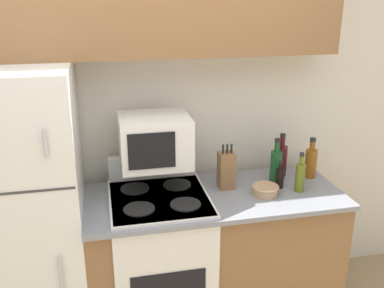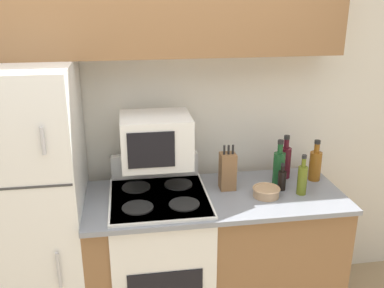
{
  "view_description": "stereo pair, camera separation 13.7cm",
  "coord_description": "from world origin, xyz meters",
  "px_view_note": "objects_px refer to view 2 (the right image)",
  "views": [
    {
      "loc": [
        -0.3,
        -2.03,
        2.13
      ],
      "look_at": [
        0.2,
        0.28,
        1.29
      ],
      "focal_mm": 40.0,
      "sensor_mm": 36.0,
      "label": 1
    },
    {
      "loc": [
        -0.17,
        -2.06,
        2.13
      ],
      "look_at": [
        0.2,
        0.28,
        1.29
      ],
      "focal_mm": 40.0,
      "sensor_mm": 36.0,
      "label": 2
    }
  ],
  "objects_px": {
    "stove": "(161,260)",
    "bottle_whiskey": "(315,164)",
    "microwave": "(156,140)",
    "bottle_olive_oil": "(302,179)",
    "bottle_wine_red": "(285,161)",
    "bottle_wine_green": "(279,166)",
    "bowl": "(266,192)",
    "bottle_soy_sauce": "(282,179)",
    "knife_block": "(228,171)",
    "refrigerator": "(25,212)"
  },
  "relations": [
    {
      "from": "bowl",
      "to": "bottle_soy_sauce",
      "type": "relative_size",
      "value": 0.95
    },
    {
      "from": "knife_block",
      "to": "bottle_soy_sauce",
      "type": "bearing_deg",
      "value": -12.12
    },
    {
      "from": "bottle_olive_oil",
      "to": "bottle_soy_sauce",
      "type": "bearing_deg",
      "value": 142.96
    },
    {
      "from": "bottle_wine_red",
      "to": "refrigerator",
      "type": "bearing_deg",
      "value": -175.18
    },
    {
      "from": "bottle_wine_green",
      "to": "bottle_wine_red",
      "type": "xyz_separation_m",
      "value": [
        0.07,
        0.08,
        0.0
      ]
    },
    {
      "from": "microwave",
      "to": "bottle_whiskey",
      "type": "height_order",
      "value": "microwave"
    },
    {
      "from": "microwave",
      "to": "bottle_soy_sauce",
      "type": "relative_size",
      "value": 2.37
    },
    {
      "from": "bowl",
      "to": "stove",
      "type": "bearing_deg",
      "value": 173.49
    },
    {
      "from": "refrigerator",
      "to": "stove",
      "type": "bearing_deg",
      "value": -3.35
    },
    {
      "from": "bottle_soy_sauce",
      "to": "bottle_olive_oil",
      "type": "distance_m",
      "value": 0.13
    },
    {
      "from": "microwave",
      "to": "bottle_whiskey",
      "type": "xyz_separation_m",
      "value": [
        1.06,
        -0.01,
        -0.23
      ]
    },
    {
      "from": "bottle_whiskey",
      "to": "bottle_wine_red",
      "type": "xyz_separation_m",
      "value": [
        -0.18,
        0.07,
        0.01
      ]
    },
    {
      "from": "refrigerator",
      "to": "bottle_olive_oil",
      "type": "relative_size",
      "value": 6.8
    },
    {
      "from": "knife_block",
      "to": "bowl",
      "type": "distance_m",
      "value": 0.27
    },
    {
      "from": "refrigerator",
      "to": "knife_block",
      "type": "xyz_separation_m",
      "value": [
        1.25,
        0.03,
        0.18
      ]
    },
    {
      "from": "refrigerator",
      "to": "stove",
      "type": "distance_m",
      "value": 0.9
    },
    {
      "from": "bottle_wine_red",
      "to": "stove",
      "type": "bearing_deg",
      "value": -167.8
    },
    {
      "from": "bottle_wine_green",
      "to": "knife_block",
      "type": "bearing_deg",
      "value": -175.21
    },
    {
      "from": "microwave",
      "to": "bottle_whiskey",
      "type": "distance_m",
      "value": 1.08
    },
    {
      "from": "knife_block",
      "to": "bottle_olive_oil",
      "type": "bearing_deg",
      "value": -18.75
    },
    {
      "from": "microwave",
      "to": "bottle_wine_green",
      "type": "distance_m",
      "value": 0.83
    },
    {
      "from": "stove",
      "to": "bottle_wine_green",
      "type": "bearing_deg",
      "value": 7.47
    },
    {
      "from": "refrigerator",
      "to": "bottle_wine_green",
      "type": "xyz_separation_m",
      "value": [
        1.6,
        0.06,
        0.17
      ]
    },
    {
      "from": "bottle_wine_green",
      "to": "bottle_soy_sauce",
      "type": "distance_m",
      "value": 0.11
    },
    {
      "from": "stove",
      "to": "microwave",
      "type": "distance_m",
      "value": 0.79
    },
    {
      "from": "microwave",
      "to": "bowl",
      "type": "distance_m",
      "value": 0.75
    },
    {
      "from": "bottle_soy_sauce",
      "to": "bottle_whiskey",
      "type": "height_order",
      "value": "bottle_whiskey"
    },
    {
      "from": "refrigerator",
      "to": "bottle_soy_sauce",
      "type": "bearing_deg",
      "value": -1.61
    },
    {
      "from": "bottle_wine_green",
      "to": "bottle_wine_red",
      "type": "distance_m",
      "value": 0.11
    },
    {
      "from": "stove",
      "to": "bottle_whiskey",
      "type": "relative_size",
      "value": 3.99
    },
    {
      "from": "stove",
      "to": "bottle_olive_oil",
      "type": "relative_size",
      "value": 4.3
    },
    {
      "from": "bowl",
      "to": "bottle_whiskey",
      "type": "distance_m",
      "value": 0.45
    },
    {
      "from": "bowl",
      "to": "bottle_wine_red",
      "type": "height_order",
      "value": "bottle_wine_red"
    },
    {
      "from": "bottle_whiskey",
      "to": "bottle_wine_red",
      "type": "relative_size",
      "value": 0.93
    },
    {
      "from": "bottle_whiskey",
      "to": "microwave",
      "type": "bearing_deg",
      "value": 179.58
    },
    {
      "from": "refrigerator",
      "to": "bowl",
      "type": "bearing_deg",
      "value": -4.77
    },
    {
      "from": "knife_block",
      "to": "bottle_wine_green",
      "type": "distance_m",
      "value": 0.35
    },
    {
      "from": "microwave",
      "to": "bottle_olive_oil",
      "type": "xyz_separation_m",
      "value": [
        0.88,
        -0.2,
        -0.24
      ]
    },
    {
      "from": "bottle_whiskey",
      "to": "bowl",
      "type": "bearing_deg",
      "value": -154.14
    },
    {
      "from": "refrigerator",
      "to": "microwave",
      "type": "xyz_separation_m",
      "value": [
        0.8,
        0.08,
        0.39
      ]
    },
    {
      "from": "microwave",
      "to": "bottle_whiskey",
      "type": "bearing_deg",
      "value": -0.42
    },
    {
      "from": "stove",
      "to": "bottle_wine_red",
      "type": "relative_size",
      "value": 3.72
    },
    {
      "from": "knife_block",
      "to": "bottle_wine_red",
      "type": "distance_m",
      "value": 0.44
    },
    {
      "from": "bottle_whiskey",
      "to": "bottle_olive_oil",
      "type": "height_order",
      "value": "bottle_whiskey"
    },
    {
      "from": "bottle_olive_oil",
      "to": "microwave",
      "type": "bearing_deg",
      "value": 167.23
    },
    {
      "from": "refrigerator",
      "to": "knife_block",
      "type": "distance_m",
      "value": 1.26
    },
    {
      "from": "bottle_wine_green",
      "to": "bottle_olive_oil",
      "type": "relative_size",
      "value": 1.15
    },
    {
      "from": "microwave",
      "to": "bottle_olive_oil",
      "type": "distance_m",
      "value": 0.94
    },
    {
      "from": "refrigerator",
      "to": "microwave",
      "type": "relative_size",
      "value": 4.15
    },
    {
      "from": "bottle_whiskey",
      "to": "bottle_wine_red",
      "type": "height_order",
      "value": "bottle_wine_red"
    }
  ]
}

